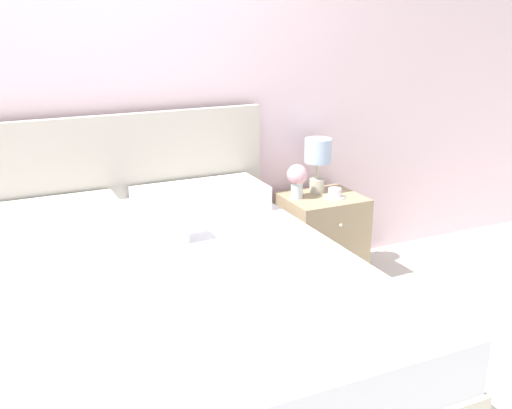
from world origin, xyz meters
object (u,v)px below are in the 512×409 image
flower_vase (297,178)px  teacup (335,193)px  bed (169,323)px  nightstand (321,238)px  table_lamp (318,156)px

flower_vase → teacup: flower_vase is taller
bed → nightstand: (1.24, 0.71, -0.04)m
bed → flower_vase: size_ratio=9.39×
bed → teacup: (1.29, 0.66, 0.27)m
bed → nightstand: bed is taller
nightstand → flower_vase: bearing=167.9°
nightstand → flower_vase: 0.45m
teacup → table_lamp: bearing=106.4°
nightstand → bed: bearing=-150.1°
table_lamp → bed: bearing=-147.2°
table_lamp → flower_vase: bearing=-161.9°
bed → teacup: 1.48m
flower_vase → teacup: size_ratio=1.65×
bed → flower_vase: (1.07, 0.75, 0.37)m
flower_vase → table_lamp: bearing=18.1°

